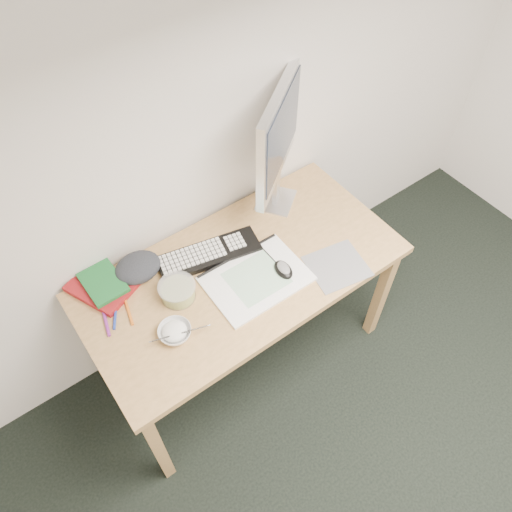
{
  "coord_description": "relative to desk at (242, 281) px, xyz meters",
  "views": [
    {
      "loc": [
        -0.91,
        0.36,
        2.48
      ],
      "look_at": [
        -0.15,
        1.41,
        0.83
      ],
      "focal_mm": 35.0,
      "sensor_mm": 36.0,
      "label": 1
    }
  ],
  "objects": [
    {
      "name": "mouse",
      "position": [
        0.14,
        -0.11,
        0.11
      ],
      "size": [
        0.08,
        0.11,
        0.04
      ],
      "primitive_type": "ellipsoid",
      "rotation": [
        0.0,
        0.0,
        -0.12
      ],
      "color": "black",
      "rests_on": "sketchpad"
    },
    {
      "name": "marker_purple",
      "position": [
        -0.59,
        0.11,
        0.09
      ],
      "size": [
        0.05,
        0.14,
        0.01
      ],
      "primitive_type": "cylinder",
      "rotation": [
        0.0,
        1.57,
        1.32
      ],
      "color": "#83268E",
      "rests_on": "desk"
    },
    {
      "name": "marker_orange",
      "position": [
        -0.49,
        0.09,
        0.09
      ],
      "size": [
        0.04,
        0.12,
        0.01
      ],
      "primitive_type": "cylinder",
      "rotation": [
        0.0,
        1.57,
        1.34
      ],
      "color": "orange",
      "rests_on": "desk"
    },
    {
      "name": "book_green",
      "position": [
        -0.52,
        0.27,
        0.12
      ],
      "size": [
        0.15,
        0.21,
        0.02
      ],
      "primitive_type": "cube",
      "rotation": [
        0.0,
        0.0,
        0.03
      ],
      "color": "#18622A",
      "rests_on": "book_red"
    },
    {
      "name": "cloth_lump",
      "position": [
        -0.36,
        0.25,
        0.12
      ],
      "size": [
        0.19,
        0.16,
        0.07
      ],
      "primitive_type": "ellipsoid",
      "rotation": [
        0.0,
        0.0,
        0.14
      ],
      "color": "#272B2F",
      "rests_on": "desk"
    },
    {
      "name": "monitor",
      "position": [
        0.37,
        0.24,
        0.47
      ],
      "size": [
        0.45,
        0.35,
        0.62
      ],
      "rotation": [
        0.0,
        0.0,
        0.64
      ],
      "color": "silver",
      "rests_on": "desk"
    },
    {
      "name": "marker_blue",
      "position": [
        -0.54,
        0.11,
        0.09
      ],
      "size": [
        0.07,
        0.11,
        0.01
      ],
      "primitive_type": "cylinder",
      "rotation": [
        0.0,
        1.57,
        1.05
      ],
      "color": "#1D369E",
      "rests_on": "desk"
    },
    {
      "name": "rice_bowl",
      "position": [
        -0.39,
        -0.11,
        0.1
      ],
      "size": [
        0.15,
        0.15,
        0.04
      ],
      "primitive_type": "imported",
      "rotation": [
        0.0,
        0.0,
        -0.13
      ],
      "color": "white",
      "rests_on": "desk"
    },
    {
      "name": "chopsticks",
      "position": [
        -0.38,
        -0.13,
        0.13
      ],
      "size": [
        0.23,
        0.09,
        0.02
      ],
      "primitive_type": "cylinder",
      "rotation": [
        0.0,
        1.57,
        -0.31
      ],
      "color": "silver",
      "rests_on": "rice_bowl"
    },
    {
      "name": "desk",
      "position": [
        0.0,
        0.0,
        0.0
      ],
      "size": [
        1.4,
        0.7,
        0.75
      ],
      "color": "tan",
      "rests_on": "ground"
    },
    {
      "name": "pencil_pink",
      "position": [
        -0.06,
        0.06,
        0.09
      ],
      "size": [
        0.19,
        0.03,
        0.01
      ],
      "primitive_type": "cylinder",
      "rotation": [
        0.0,
        1.57,
        0.11
      ],
      "color": "pink",
      "rests_on": "desk"
    },
    {
      "name": "mousepad",
      "position": [
        0.35,
        -0.23,
        0.08
      ],
      "size": [
        0.28,
        0.26,
        0.0
      ],
      "primitive_type": "cube",
      "rotation": [
        0.0,
        0.0,
        -0.19
      ],
      "color": "gray",
      "rests_on": "desk"
    },
    {
      "name": "keyboard",
      "position": [
        -0.07,
        0.15,
        0.1
      ],
      "size": [
        0.47,
        0.24,
        0.03
      ],
      "primitive_type": "cube",
      "rotation": [
        0.0,
        0.0,
        -0.21
      ],
      "color": "black",
      "rests_on": "desk"
    },
    {
      "name": "book_red",
      "position": [
        -0.52,
        0.27,
        0.1
      ],
      "size": [
        0.28,
        0.31,
        0.03
      ],
      "primitive_type": "cube",
      "rotation": [
        0.0,
        0.0,
        0.41
      ],
      "color": "maroon",
      "rests_on": "desk"
    },
    {
      "name": "pencil_black",
      "position": [
        0.05,
        0.05,
        0.09
      ],
      "size": [
        0.19,
        0.03,
        0.01
      ],
      "primitive_type": "cylinder",
      "rotation": [
        0.0,
        1.57,
        0.11
      ],
      "color": "black",
      "rests_on": "desk"
    },
    {
      "name": "fruit_tub",
      "position": [
        -0.29,
        0.04,
        0.12
      ],
      "size": [
        0.2,
        0.2,
        0.08
      ],
      "primitive_type": "cylinder",
      "rotation": [
        0.0,
        0.0,
        -0.31
      ],
      "color": "gold",
      "rests_on": "desk"
    },
    {
      "name": "sketchpad",
      "position": [
        0.02,
        -0.08,
        0.09
      ],
      "size": [
        0.43,
        0.31,
        0.01
      ],
      "primitive_type": "cube",
      "rotation": [
        0.0,
        0.0,
        -0.01
      ],
      "color": "white",
      "rests_on": "desk"
    },
    {
      "name": "pencil_tan",
      "position": [
        -0.02,
        0.03,
        0.09
      ],
      "size": [
        0.14,
        0.13,
        0.01
      ],
      "primitive_type": "cylinder",
      "rotation": [
        0.0,
        1.57,
        -0.75
      ],
      "color": "tan",
      "rests_on": "desk"
    }
  ]
}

